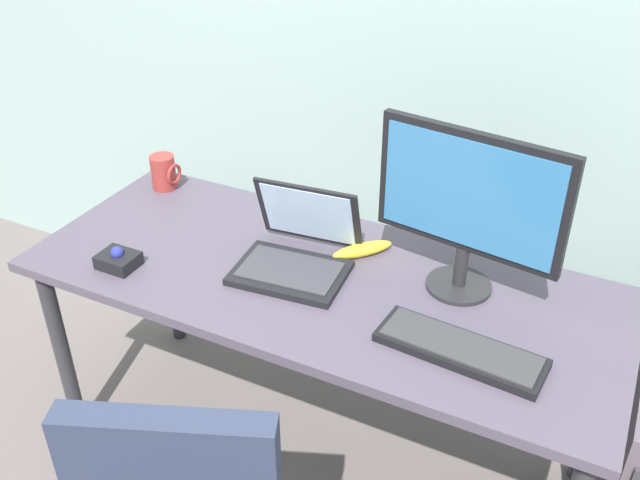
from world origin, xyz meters
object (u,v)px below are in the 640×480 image
(monitor_main, at_px, (469,202))
(keyboard, at_px, (460,349))
(laptop, at_px, (297,250))
(coffee_mug, at_px, (164,172))
(banana, at_px, (362,250))
(trackball_mouse, at_px, (118,259))

(monitor_main, xyz_separation_m, keyboard, (0.08, -0.26, -0.25))
(laptop, relative_size, coffee_mug, 2.86)
(monitor_main, height_order, laptop, monitor_main)
(keyboard, bearing_deg, banana, 142.86)
(trackball_mouse, bearing_deg, banana, 31.06)
(coffee_mug, relative_size, banana, 0.62)
(coffee_mug, bearing_deg, keyboard, -18.10)
(keyboard, distance_m, banana, 0.48)
(trackball_mouse, height_order, coffee_mug, coffee_mug)
(keyboard, bearing_deg, laptop, 163.44)
(monitor_main, relative_size, coffee_mug, 4.34)
(coffee_mug, bearing_deg, laptop, -19.36)
(laptop, height_order, banana, laptop)
(keyboard, relative_size, trackball_mouse, 3.81)
(monitor_main, distance_m, banana, 0.39)
(keyboard, xyz_separation_m, trackball_mouse, (-0.99, -0.07, 0.01))
(keyboard, height_order, laptop, laptop)
(trackball_mouse, relative_size, banana, 0.58)
(monitor_main, relative_size, keyboard, 1.22)
(keyboard, height_order, trackball_mouse, trackball_mouse)
(banana, bearing_deg, keyboard, -37.14)
(trackball_mouse, xyz_separation_m, banana, (0.60, 0.36, -0.00))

